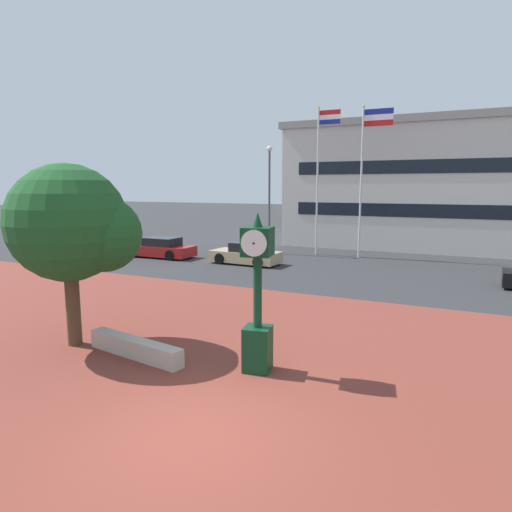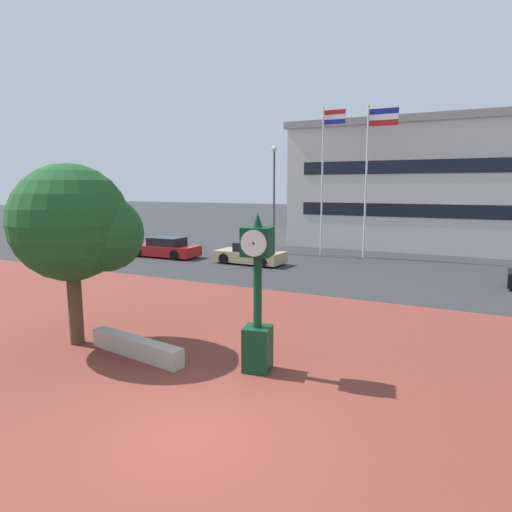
# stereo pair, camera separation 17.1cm
# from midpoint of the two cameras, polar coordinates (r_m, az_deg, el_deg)

# --- Properties ---
(ground_plane) EXTENTS (200.00, 200.00, 0.00)m
(ground_plane) POSITION_cam_midpoint_polar(r_m,az_deg,el_deg) (8.93, -8.62, -21.54)
(ground_plane) COLOR #2D2D30
(plaza_brick_paving) EXTENTS (44.00, 15.23, 0.01)m
(plaza_brick_paving) POSITION_cam_midpoint_polar(r_m,az_deg,el_deg) (11.77, 1.58, -13.64)
(plaza_brick_paving) COLOR brown
(plaza_brick_paving) RESTS_ON ground
(planter_wall) EXTENTS (3.22, 0.89, 0.50)m
(planter_wall) POSITION_cam_midpoint_polar(r_m,az_deg,el_deg) (12.65, -15.45, -11.15)
(planter_wall) COLOR #ADA393
(planter_wall) RESTS_ON ground
(street_clock) EXTENTS (0.80, 0.85, 3.90)m
(street_clock) POSITION_cam_midpoint_polar(r_m,az_deg,el_deg) (10.92, -0.24, -5.75)
(street_clock) COLOR #0C381E
(street_clock) RESTS_ON ground
(plaza_tree) EXTENTS (3.51, 3.27, 5.14)m
(plaza_tree) POSITION_cam_midpoint_polar(r_m,az_deg,el_deg) (13.48, -22.22, 3.55)
(plaza_tree) COLOR #4C3823
(plaza_tree) RESTS_ON ground
(car_street_mid) EXTENTS (4.62, 1.95, 1.28)m
(car_street_mid) POSITION_cam_midpoint_polar(r_m,az_deg,el_deg) (29.48, -12.22, 0.96)
(car_street_mid) COLOR maroon
(car_street_mid) RESTS_ON ground
(car_street_far) EXTENTS (4.16, 1.98, 1.28)m
(car_street_far) POSITION_cam_midpoint_polar(r_m,az_deg,el_deg) (26.29, -1.42, 0.22)
(car_street_far) COLOR tan
(car_street_far) RESTS_ON ground
(flagpole_primary) EXTENTS (1.49, 0.14, 9.53)m
(flagpole_primary) POSITION_cam_midpoint_polar(r_m,az_deg,el_deg) (29.90, 7.87, 10.62)
(flagpole_primary) COLOR silver
(flagpole_primary) RESTS_ON ground
(flagpole_secondary) EXTENTS (1.86, 0.14, 9.40)m
(flagpole_secondary) POSITION_cam_midpoint_polar(r_m,az_deg,el_deg) (29.14, 13.48, 10.83)
(flagpole_secondary) COLOR silver
(flagpole_secondary) RESTS_ON ground
(civic_building) EXTENTS (27.28, 15.68, 9.18)m
(civic_building) POSITION_cam_midpoint_polar(r_m,az_deg,el_deg) (39.38, 26.26, 8.06)
(civic_building) COLOR beige
(civic_building) RESTS_ON ground
(street_lamp_post) EXTENTS (0.36, 0.36, 7.12)m
(street_lamp_post) POSITION_cam_midpoint_polar(r_m,az_deg,el_deg) (30.21, 1.53, 8.46)
(street_lamp_post) COLOR #4C4C51
(street_lamp_post) RESTS_ON ground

